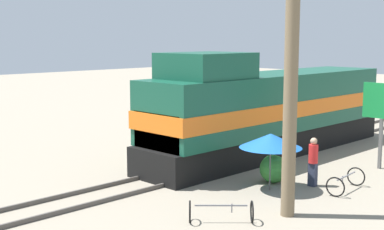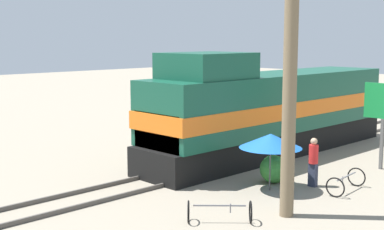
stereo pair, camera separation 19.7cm
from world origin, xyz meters
name	(u,v)px [view 2 (the right image)]	position (x,y,z in m)	size (l,w,h in m)	color
ground_plane	(214,168)	(0.00, 0.00, 0.00)	(120.00, 120.00, 0.00)	gray
rail_near	(202,163)	(-0.72, 0.00, 0.07)	(0.08, 36.44, 0.15)	#4C4742
rail_far	(227,169)	(0.72, 0.00, 0.07)	(0.08, 36.44, 0.15)	#4C4742
locomotive	(268,111)	(0.00, 3.60, 2.05)	(3.03, 14.95, 4.78)	black
utility_pole	(291,41)	(5.71, -2.83, 5.27)	(1.80, 0.42, 10.44)	#726047
vendor_umbrella	(271,141)	(3.65, -0.98, 1.79)	(2.21, 2.21, 2.04)	#4C4C4C
billboard_sign	(384,107)	(4.95, 4.78, 2.58)	(1.68, 0.12, 3.54)	#595959
shrub_cluster	(274,169)	(3.14, -0.08, 0.52)	(1.04, 1.04, 1.04)	#388C38
person_bystander	(313,160)	(4.45, 0.53, 0.98)	(0.34, 0.34, 1.79)	#2D3347
bicycle	(346,182)	(5.64, 0.80, 0.36)	(0.88, 1.89, 0.69)	black
bicycle_spare	(220,211)	(4.71, -4.74, 0.34)	(1.79, 1.78, 0.66)	black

